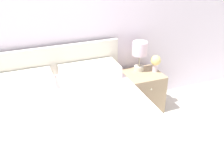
{
  "coord_description": "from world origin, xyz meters",
  "views": [
    {
      "loc": [
        -0.39,
        -2.97,
        2.01
      ],
      "look_at": [
        0.56,
        -0.55,
        0.63
      ],
      "focal_mm": 42.0,
      "sensor_mm": 36.0,
      "label": 1
    }
  ],
  "objects": [
    {
      "name": "wall_back",
      "position": [
        0.0,
        0.07,
        1.3
      ],
      "size": [
        8.0,
        0.06,
        2.6
      ],
      "color": "white",
      "rests_on": "ground_plane"
    },
    {
      "name": "table_lamp",
      "position": [
        1.1,
        -0.15,
        0.8
      ],
      "size": [
        0.19,
        0.19,
        0.4
      ],
      "color": "beige",
      "rests_on": "nightstand"
    },
    {
      "name": "ground_plane",
      "position": [
        0.0,
        0.0,
        0.0
      ],
      "size": [
        12.0,
        12.0,
        0.0
      ],
      "primitive_type": "plane",
      "color": "silver"
    },
    {
      "name": "nightstand",
      "position": [
        1.12,
        -0.25,
        0.27
      ],
      "size": [
        0.48,
        0.48,
        0.53
      ],
      "color": "tan",
      "rests_on": "ground_plane"
    },
    {
      "name": "bed",
      "position": [
        0.0,
        -0.95,
        0.32
      ],
      "size": [
        1.67,
        2.02,
        0.97
      ],
      "color": "white",
      "rests_on": "ground_plane"
    },
    {
      "name": "flower_vase",
      "position": [
        1.29,
        -0.25,
        0.67
      ],
      "size": [
        0.14,
        0.14,
        0.22
      ],
      "color": "silver",
      "rests_on": "nightstand"
    }
  ]
}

